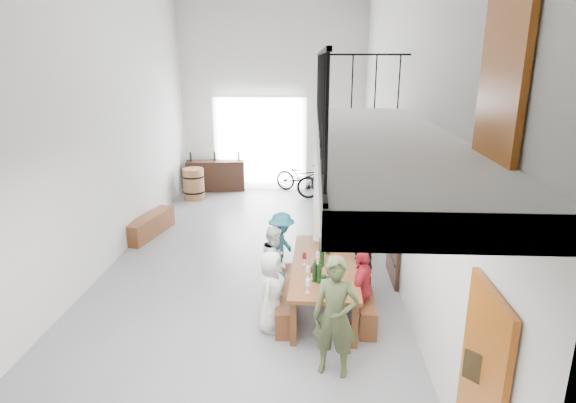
# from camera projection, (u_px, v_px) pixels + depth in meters

# --- Properties ---
(floor) EXTENTS (12.00, 12.00, 0.00)m
(floor) POSITION_uv_depth(u_px,v_px,m) (249.00, 268.00, 9.36)
(floor) COLOR slate
(floor) RESTS_ON ground
(room_walls) EXTENTS (12.00, 12.00, 12.00)m
(room_walls) POSITION_uv_depth(u_px,v_px,m) (244.00, 80.00, 8.34)
(room_walls) COLOR silver
(room_walls) RESTS_ON ground
(gateway_portal) EXTENTS (2.80, 0.08, 2.80)m
(gateway_portal) POSITION_uv_depth(u_px,v_px,m) (260.00, 144.00, 14.66)
(gateway_portal) COLOR white
(gateway_portal) RESTS_ON ground
(right_wall_decor) EXTENTS (0.07, 8.28, 5.07)m
(right_wall_decor) POSITION_uv_depth(u_px,v_px,m) (416.00, 216.00, 6.94)
(right_wall_decor) COLOR #994B11
(right_wall_decor) RESTS_ON ground
(balcony) EXTENTS (1.52, 5.62, 4.00)m
(balcony) POSITION_uv_depth(u_px,v_px,m) (382.00, 147.00, 5.42)
(balcony) COLOR silver
(balcony) RESTS_ON ground
(tasting_table) EXTENTS (1.08, 2.53, 0.79)m
(tasting_table) POSITION_uv_depth(u_px,v_px,m) (324.00, 269.00, 7.67)
(tasting_table) COLOR brown
(tasting_table) RESTS_ON ground
(bench_inner) EXTENTS (0.39, 1.83, 0.42)m
(bench_inner) POSITION_uv_depth(u_px,v_px,m) (285.00, 298.00, 7.76)
(bench_inner) COLOR brown
(bench_inner) RESTS_ON ground
(bench_wall) EXTENTS (0.27, 1.89, 0.43)m
(bench_wall) POSITION_uv_depth(u_px,v_px,m) (363.00, 297.00, 7.76)
(bench_wall) COLOR brown
(bench_wall) RESTS_ON ground
(tableware) EXTENTS (0.64, 1.92, 0.35)m
(tableware) POSITION_uv_depth(u_px,v_px,m) (320.00, 261.00, 7.41)
(tableware) COLOR black
(tableware) RESTS_ON tasting_table
(side_bench) EXTENTS (0.69, 1.72, 0.47)m
(side_bench) POSITION_uv_depth(u_px,v_px,m) (150.00, 225.00, 11.04)
(side_bench) COLOR brown
(side_bench) RESTS_ON ground
(oak_barrel) EXTENTS (0.61, 0.61, 0.90)m
(oak_barrel) POSITION_uv_depth(u_px,v_px,m) (194.00, 184.00, 13.81)
(oak_barrel) COLOR #99663B
(oak_barrel) RESTS_ON ground
(serving_counter) EXTENTS (1.80, 0.72, 0.92)m
(serving_counter) POSITION_uv_depth(u_px,v_px,m) (216.00, 176.00, 14.72)
(serving_counter) COLOR #3A2015
(serving_counter) RESTS_ON ground
(counter_bottles) EXTENTS (1.49, 0.28, 0.28)m
(counter_bottles) POSITION_uv_depth(u_px,v_px,m) (215.00, 156.00, 14.54)
(counter_bottles) COLOR black
(counter_bottles) RESTS_ON serving_counter
(guest_left_a) EXTENTS (0.51, 0.68, 1.25)m
(guest_left_a) POSITION_uv_depth(u_px,v_px,m) (271.00, 292.00, 7.09)
(guest_left_a) COLOR silver
(guest_left_a) RESTS_ON ground
(guest_left_b) EXTENTS (0.39, 0.46, 1.06)m
(guest_left_b) POSITION_uv_depth(u_px,v_px,m) (276.00, 283.00, 7.58)
(guest_left_b) COLOR #256C7E
(guest_left_b) RESTS_ON ground
(guest_left_c) EXTENTS (0.61, 0.71, 1.24)m
(guest_left_c) POSITION_uv_depth(u_px,v_px,m) (275.00, 261.00, 8.16)
(guest_left_c) COLOR silver
(guest_left_c) RESTS_ON ground
(guest_left_d) EXTENTS (0.69, 0.95, 1.32)m
(guest_left_d) POSITION_uv_depth(u_px,v_px,m) (281.00, 247.00, 8.64)
(guest_left_d) COLOR #256C7E
(guest_left_d) RESTS_ON ground
(guest_right_a) EXTENTS (0.57, 0.79, 1.24)m
(guest_right_a) POSITION_uv_depth(u_px,v_px,m) (362.00, 289.00, 7.17)
(guest_right_a) COLOR #B41E29
(guest_right_a) RESTS_ON ground
(guest_right_b) EXTENTS (0.40, 1.21, 1.30)m
(guest_right_b) POSITION_uv_depth(u_px,v_px,m) (362.00, 269.00, 7.77)
(guest_right_b) COLOR black
(guest_right_b) RESTS_ON ground
(guest_right_c) EXTENTS (0.44, 0.61, 1.17)m
(guest_right_c) POSITION_uv_depth(u_px,v_px,m) (358.00, 259.00, 8.34)
(guest_right_c) COLOR silver
(guest_right_c) RESTS_ON ground
(host_standing) EXTENTS (0.66, 0.51, 1.61)m
(host_standing) POSITION_uv_depth(u_px,v_px,m) (335.00, 317.00, 6.05)
(host_standing) COLOR #424C2B
(host_standing) RESTS_ON ground
(potted_plant) EXTENTS (0.42, 0.38, 0.44)m
(potted_plant) POSITION_uv_depth(u_px,v_px,m) (371.00, 242.00, 10.09)
(potted_plant) COLOR #1C4618
(potted_plant) RESTS_ON ground
(bicycle_near) EXTENTS (1.90, 1.33, 0.95)m
(bicycle_near) POSITION_uv_depth(u_px,v_px,m) (303.00, 177.00, 14.48)
(bicycle_near) COLOR black
(bicycle_near) RESTS_ON ground
(bicycle_far) EXTENTS (1.75, 0.69, 1.02)m
(bicycle_far) POSITION_uv_depth(u_px,v_px,m) (326.00, 182.00, 13.74)
(bicycle_far) COLOR black
(bicycle_far) RESTS_ON ground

